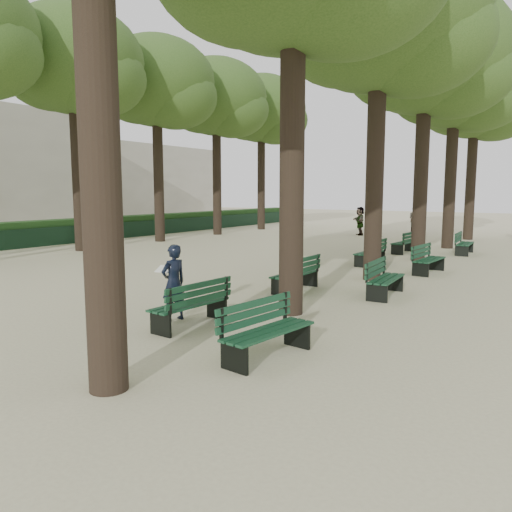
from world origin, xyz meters
The scene contains 23 objects.
ground centered at (0.00, 0.00, 0.00)m, with size 120.00×120.00×0.00m, color beige.
tree_central_2 centered at (1.50, 8.00, 7.65)m, with size 6.00×6.00×9.95m.
tree_central_3 centered at (1.50, 13.00, 7.65)m, with size 6.00×6.00×9.95m.
tree_central_4 centered at (1.50, 18.00, 7.65)m, with size 6.00×6.00×9.95m.
tree_central_5 centered at (1.50, 23.00, 7.65)m, with size 6.00×6.00×9.95m.
tree_far_2 centered at (-12.00, 8.00, 8.14)m, with size 6.00×6.00×10.45m.
tree_far_3 centered at (-12.00, 13.00, 8.14)m, with size 6.00×6.00×10.45m.
tree_far_4 centered at (-12.00, 18.00, 8.14)m, with size 6.00×6.00×10.45m.
tree_far_5 centered at (-12.00, 23.00, 8.14)m, with size 6.00×6.00×10.45m.
bench_left_0 centered at (0.37, 1.00, 0.27)m, with size 0.69×1.83×0.92m.
bench_left_1 centered at (0.37, 5.28, 0.27)m, with size 0.60×1.81×0.92m.
bench_left_2 centered at (0.37, 10.90, 0.27)m, with size 0.63×1.82×0.92m.
bench_left_3 centered at (0.37, 15.01, 0.27)m, with size 0.69×1.83×0.92m.
bench_right_0 centered at (2.63, 0.23, 0.27)m, with size 0.81×1.86×0.92m.
bench_right_1 centered at (2.63, 5.89, 0.27)m, with size 0.69×1.83×0.92m.
bench_right_2 centered at (2.63, 10.14, 0.27)m, with size 0.70×1.84×0.92m.
bench_right_3 centered at (2.63, 15.98, 0.27)m, with size 0.67×1.83×0.92m.
man_with_map centered at (-0.23, 1.19, 0.79)m, with size 0.65×0.68×1.58m.
pedestrian_a centered at (-2.49, 26.80, 0.84)m, with size 0.82×0.34×1.68m, color #262628.
pedestrian_e centered at (-4.49, 22.31, 0.86)m, with size 1.59×0.34×1.71m, color #262628.
fence centered at (-15.00, 11.00, 0.45)m, with size 0.08×42.00×0.90m, color black.
hedge centered at (-15.70, 11.00, 0.60)m, with size 1.20×42.00×1.20m, color #173B14.
building_far centered at (-33.00, 30.00, 3.50)m, with size 12.00×16.00×7.00m, color #B7B2A3.
Camera 1 is at (6.66, -6.29, 2.65)m, focal length 35.00 mm.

